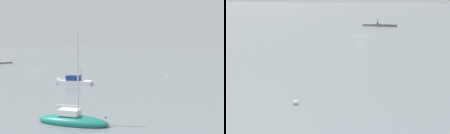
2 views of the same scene
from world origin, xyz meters
The scene contains 5 objects.
ground_plane centered at (0.00, 0.00, 0.00)m, with size 500.00×500.00×0.00m, color slate.
seawall_pier centered at (0.00, -21.71, 0.28)m, with size 8.70×1.54×0.55m.
person_seated_grey_left centered at (0.52, -21.48, 0.80)m, with size 0.48×0.66×0.73m.
umbrella_open_navy centered at (0.53, -21.65, 1.66)m, with size 1.28×1.28×1.28m.
mooring_buoy_near centered at (-5.24, 42.56, 0.08)m, with size 0.46×0.46×0.46m.
Camera 2 is at (-15.42, 64.84, 8.13)m, focal length 54.26 mm.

